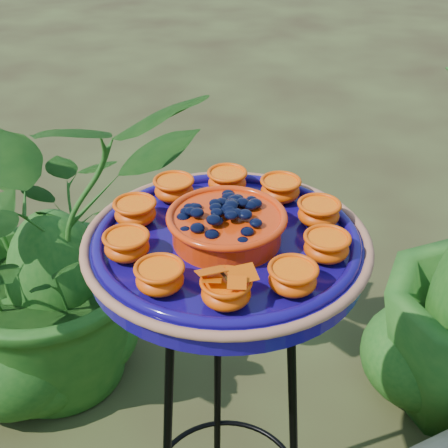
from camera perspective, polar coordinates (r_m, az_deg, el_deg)
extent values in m
torus|color=black|center=(0.96, 0.24, -3.82)|extent=(0.30, 0.30, 0.01)
cylinder|color=black|center=(1.33, -0.59, -14.68)|extent=(0.04, 0.08, 0.82)
cylinder|color=#12085F|center=(0.95, 0.24, -2.37)|extent=(0.52, 0.52, 0.04)
torus|color=#9D6B47|center=(0.94, 0.25, -1.53)|extent=(0.44, 0.44, 0.01)
torus|color=#12085F|center=(0.93, 0.25, -1.34)|extent=(0.40, 0.40, 0.02)
cylinder|color=red|center=(0.92, 0.25, -0.39)|extent=(0.20, 0.20, 0.04)
torus|color=red|center=(0.91, 0.25, 0.69)|extent=(0.18, 0.18, 0.01)
ellipsoid|color=black|center=(0.91, 0.25, 0.99)|extent=(0.14, 0.14, 0.03)
ellipsoid|color=#E85A02|center=(0.98, 8.64, 0.83)|extent=(0.06, 0.06, 0.03)
cylinder|color=orange|center=(0.97, 8.72, 1.65)|extent=(0.06, 0.06, 0.01)
ellipsoid|color=#E85A02|center=(1.03, 5.17, 3.00)|extent=(0.06, 0.06, 0.03)
cylinder|color=orange|center=(1.03, 5.21, 3.79)|extent=(0.06, 0.06, 0.01)
ellipsoid|color=#E85A02|center=(1.05, 0.30, 3.79)|extent=(0.06, 0.06, 0.03)
cylinder|color=orange|center=(1.05, 0.30, 4.57)|extent=(0.06, 0.06, 0.01)
ellipsoid|color=#E85A02|center=(1.03, -4.59, 3.05)|extent=(0.06, 0.06, 0.03)
cylinder|color=orange|center=(1.03, -4.63, 3.84)|extent=(0.06, 0.06, 0.01)
ellipsoid|color=#E85A02|center=(0.98, -8.10, 0.91)|extent=(0.06, 0.06, 0.03)
cylinder|color=orange|center=(0.97, -8.17, 1.73)|extent=(0.06, 0.06, 0.01)
ellipsoid|color=#E85A02|center=(0.90, -8.86, -2.14)|extent=(0.06, 0.06, 0.03)
cylinder|color=orange|center=(0.89, -8.94, -1.28)|extent=(0.06, 0.06, 0.01)
ellipsoid|color=#E85A02|center=(0.83, -5.88, -5.08)|extent=(0.06, 0.06, 0.03)
cylinder|color=orange|center=(0.82, -5.94, -4.18)|extent=(0.06, 0.06, 0.01)
ellipsoid|color=#E85A02|center=(0.80, 0.19, -6.37)|extent=(0.06, 0.06, 0.03)
cylinder|color=orange|center=(0.79, 0.19, -5.45)|extent=(0.06, 0.06, 0.01)
ellipsoid|color=#E85A02|center=(0.83, 6.29, -5.14)|extent=(0.06, 0.06, 0.03)
cylinder|color=orange|center=(0.82, 6.35, -4.24)|extent=(0.06, 0.06, 0.01)
ellipsoid|color=#E85A02|center=(0.90, 9.33, -2.23)|extent=(0.06, 0.06, 0.03)
cylinder|color=orange|center=(0.89, 9.42, -1.37)|extent=(0.06, 0.06, 0.01)
cylinder|color=black|center=(0.79, 0.19, -4.92)|extent=(0.02, 0.02, 0.00)
cube|color=#EA4704|center=(0.79, -1.22, -4.30)|extent=(0.05, 0.04, 0.01)
cube|color=#EA4704|center=(0.79, 1.70, -4.58)|extent=(0.05, 0.04, 0.01)
imported|color=#174A13|center=(1.73, -15.56, -1.59)|extent=(1.07, 1.06, 0.90)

